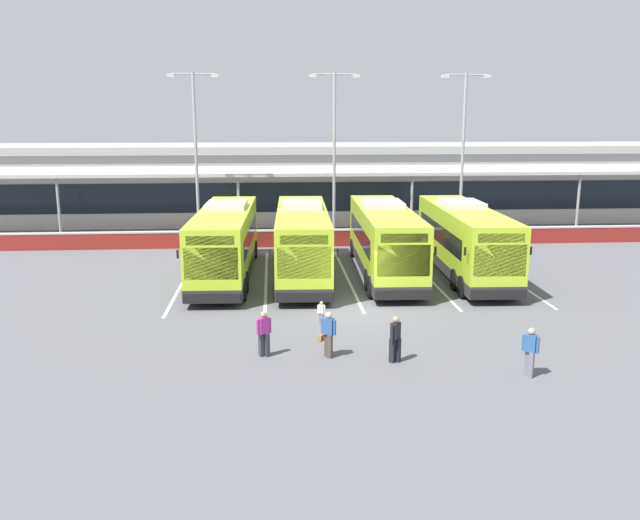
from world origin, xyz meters
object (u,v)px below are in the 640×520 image
at_px(lamp_post_centre, 334,146).
at_px(lamp_post_east, 463,146).
at_px(coach_bus_right_centre, 464,241).
at_px(coach_bus_centre, 384,241).
at_px(pedestrian_child, 321,313).
at_px(pedestrian_in_dark_coat, 395,338).
at_px(coach_bus_left_centre, 302,243).
at_px(pedestrian_approaching_bus, 264,332).
at_px(coach_bus_leftmost, 225,243).
at_px(pedestrian_near_bin, 530,350).
at_px(pedestrian_with_handbag, 328,333).
at_px(lamp_post_west, 196,147).

relative_size(lamp_post_centre, lamp_post_east, 1.00).
relative_size(coach_bus_right_centre, lamp_post_centre, 1.11).
height_order(coach_bus_centre, pedestrian_child, coach_bus_centre).
bearing_deg(coach_bus_right_centre, pedestrian_in_dark_coat, -115.82).
bearing_deg(pedestrian_in_dark_coat, lamp_post_centre, 89.87).
distance_m(coach_bus_left_centre, pedestrian_approaching_bus, 11.82).
height_order(pedestrian_in_dark_coat, pedestrian_approaching_bus, same).
bearing_deg(lamp_post_east, coach_bus_right_centre, -104.95).
xyz_separation_m(coach_bus_leftmost, lamp_post_east, (15.15, 9.69, 4.50)).
distance_m(pedestrian_in_dark_coat, pedestrian_near_bin, 4.33).
relative_size(coach_bus_leftmost, pedestrian_with_handbag, 7.55).
relative_size(coach_bus_centre, lamp_post_west, 1.11).
relative_size(pedestrian_child, lamp_post_west, 0.09).
distance_m(coach_bus_left_centre, pedestrian_child, 8.50).
xyz_separation_m(pedestrian_near_bin, pedestrian_approaching_bus, (-8.48, 2.41, 0.00)).
height_order(coach_bus_left_centre, coach_bus_right_centre, same).
xyz_separation_m(pedestrian_with_handbag, lamp_post_west, (-6.77, 22.10, 5.43)).
bearing_deg(coach_bus_centre, coach_bus_left_centre, -178.97).
relative_size(coach_bus_left_centre, pedestrian_in_dark_coat, 7.55).
bearing_deg(coach_bus_leftmost, lamp_post_east, 32.61).
relative_size(coach_bus_centre, pedestrian_near_bin, 7.55).
bearing_deg(pedestrian_near_bin, lamp_post_centre, 99.47).
distance_m(coach_bus_leftmost, pedestrian_in_dark_coat, 14.24).
relative_size(coach_bus_leftmost, lamp_post_centre, 1.11).
xyz_separation_m(coach_bus_right_centre, pedestrian_in_dark_coat, (-5.96, -12.32, -0.91)).
height_order(coach_bus_centre, pedestrian_with_handbag, coach_bus_centre).
relative_size(pedestrian_in_dark_coat, pedestrian_child, 1.61).
distance_m(coach_bus_leftmost, pedestrian_near_bin, 17.69).
distance_m(pedestrian_approaching_bus, lamp_post_east, 25.68).
xyz_separation_m(coach_bus_leftmost, pedestrian_in_dark_coat, (6.51, -12.63, -0.91)).
bearing_deg(lamp_post_west, lamp_post_centre, -1.84).
relative_size(pedestrian_child, pedestrian_approaching_bus, 0.62).
relative_size(coach_bus_right_centre, pedestrian_approaching_bus, 7.55).
bearing_deg(pedestrian_with_handbag, pedestrian_approaching_bus, 174.44).
height_order(coach_bus_left_centre, lamp_post_east, lamp_post_east).
bearing_deg(lamp_post_centre, pedestrian_child, -96.95).
xyz_separation_m(coach_bus_left_centre, lamp_post_west, (-6.44, 10.24, 4.50)).
xyz_separation_m(coach_bus_right_centre, lamp_post_west, (-14.95, 10.44, 4.50)).
bearing_deg(pedestrian_in_dark_coat, pedestrian_child, 117.93).
xyz_separation_m(coach_bus_leftmost, coach_bus_right_centre, (12.48, -0.31, 0.00)).
relative_size(lamp_post_west, lamp_post_east, 1.00).
bearing_deg(coach_bus_centre, lamp_post_centre, 99.92).
distance_m(coach_bus_leftmost, pedestrian_child, 9.63).
bearing_deg(pedestrian_near_bin, coach_bus_centre, 99.15).
bearing_deg(lamp_post_west, coach_bus_right_centre, -34.93).
distance_m(coach_bus_left_centre, coach_bus_right_centre, 8.52).
height_order(coach_bus_leftmost, coach_bus_left_centre, same).
xyz_separation_m(pedestrian_child, pedestrian_approaching_bus, (-2.24, -3.24, 0.33)).
bearing_deg(lamp_post_east, pedestrian_approaching_bus, -121.34).
relative_size(coach_bus_centre, pedestrian_child, 12.17).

